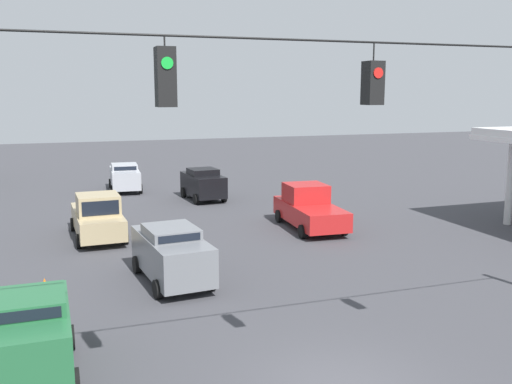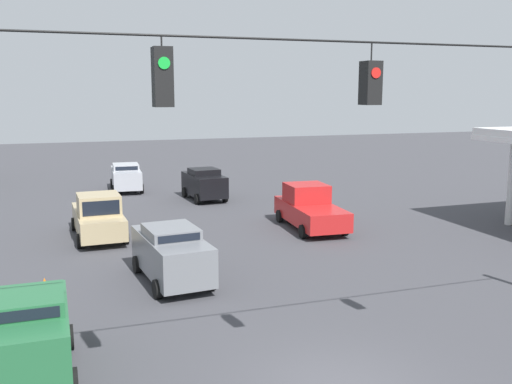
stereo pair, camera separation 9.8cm
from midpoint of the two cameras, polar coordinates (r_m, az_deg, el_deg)
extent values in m
cylinder|color=black|center=(11.38, 11.76, 14.45)|extent=(20.40, 0.04, 0.04)
cube|color=black|center=(11.34, 11.62, 10.62)|extent=(0.32, 0.36, 0.83)
cylinder|color=black|center=(11.37, 11.73, 13.58)|extent=(0.03, 0.03, 0.35)
cylinder|color=red|center=(11.18, 12.16, 11.57)|extent=(0.20, 0.02, 0.20)
cube|color=black|center=(9.92, -9.05, 11.28)|extent=(0.32, 0.36, 1.00)
cylinder|color=black|center=(9.95, -9.15, 14.67)|extent=(0.03, 0.03, 0.18)
cylinder|color=green|center=(9.74, -8.89, 12.63)|extent=(0.20, 0.02, 0.20)
cube|color=red|center=(28.12, 5.60, -2.12)|extent=(2.41, 5.42, 0.90)
cube|color=red|center=(28.53, 5.17, -0.09)|extent=(2.04, 2.03, 0.90)
cube|color=black|center=(29.42, 4.50, 0.22)|extent=(1.67, 0.12, 0.63)
cylinder|color=black|center=(30.16, 6.25, -2.18)|extent=(0.26, 0.65, 0.64)
cylinder|color=black|center=(29.45, 2.47, -2.42)|extent=(0.26, 0.65, 0.64)
cylinder|color=black|center=(27.07, 8.97, -3.64)|extent=(0.26, 0.65, 0.64)
cylinder|color=black|center=(26.28, 4.81, -3.96)|extent=(0.26, 0.65, 0.64)
cube|color=#A8AAB2|center=(39.82, -12.79, 1.42)|extent=(2.06, 4.64, 1.15)
cube|color=#A8AAB2|center=(39.72, -12.83, 2.50)|extent=(1.78, 2.09, 0.36)
cube|color=black|center=(38.72, -12.74, 2.31)|extent=(1.45, 0.10, 0.25)
cylinder|color=black|center=(38.41, -13.97, 0.20)|extent=(0.25, 0.65, 0.64)
cylinder|color=black|center=(38.51, -11.27, 0.32)|extent=(0.25, 0.65, 0.64)
cylinder|color=black|center=(41.32, -14.14, 0.86)|extent=(0.25, 0.65, 0.64)
cylinder|color=black|center=(41.42, -11.63, 0.98)|extent=(0.25, 0.65, 0.64)
cube|color=slate|center=(20.41, -8.31, -6.21)|extent=(2.23, 4.69, 1.31)
cube|color=slate|center=(20.19, -8.37, -3.93)|extent=(1.85, 2.14, 0.36)
cube|color=black|center=(19.25, -7.54, -4.60)|extent=(1.46, 0.15, 0.25)
cylinder|color=black|center=(19.02, -9.68, -9.54)|extent=(0.28, 0.66, 0.64)
cylinder|color=black|center=(19.52, -4.44, -8.90)|extent=(0.28, 0.66, 0.64)
cylinder|color=black|center=(21.75, -11.69, -7.10)|extent=(0.28, 0.66, 0.64)
cylinder|color=black|center=(22.20, -7.06, -6.62)|extent=(0.28, 0.66, 0.64)
cube|color=#236038|center=(14.68, -21.51, -13.30)|extent=(1.79, 3.87, 1.35)
cube|color=#236038|center=(14.37, -21.73, -10.17)|extent=(1.63, 1.71, 0.36)
cube|color=black|center=(13.57, -21.84, -11.37)|extent=(1.41, 0.03, 0.25)
cylinder|color=black|center=(13.81, -17.64, -17.68)|extent=(0.23, 0.64, 0.64)
cylinder|color=black|center=(16.08, -18.02, -13.62)|extent=(0.23, 0.64, 0.64)
cube|color=black|center=(35.64, -5.13, 0.75)|extent=(2.09, 4.07, 1.28)
cube|color=black|center=(35.52, -5.15, 2.05)|extent=(1.78, 1.86, 0.36)
cube|color=black|center=(36.34, -5.59, 2.23)|extent=(1.43, 0.13, 0.25)
cylinder|color=black|center=(37.22, -4.44, 0.16)|extent=(0.27, 0.66, 0.64)
cylinder|color=black|center=(36.68, -7.07, -0.03)|extent=(0.27, 0.66, 0.64)
cylinder|color=black|center=(34.85, -3.04, -0.49)|extent=(0.27, 0.66, 0.64)
cylinder|color=black|center=(34.27, -5.84, -0.71)|extent=(0.27, 0.66, 0.64)
cube|color=tan|center=(27.32, -15.41, -2.79)|extent=(2.15, 5.34, 0.90)
cube|color=tan|center=(26.52, -15.35, -1.17)|extent=(1.87, 1.96, 0.90)
cube|color=black|center=(25.58, -15.12, -1.56)|extent=(1.57, 0.08, 0.63)
cylinder|color=black|center=(25.68, -17.13, -4.71)|extent=(0.24, 0.65, 0.64)
cylinder|color=black|center=(25.88, -12.79, -4.40)|extent=(0.24, 0.65, 0.64)
cylinder|color=black|center=(29.01, -17.65, -3.08)|extent=(0.24, 0.65, 0.64)
cylinder|color=black|center=(29.19, -13.81, -2.82)|extent=(0.24, 0.65, 0.64)
cone|color=orange|center=(15.94, -20.57, -14.04)|extent=(0.42, 0.42, 0.61)
cone|color=orange|center=(17.84, -20.87, -11.45)|extent=(0.42, 0.42, 0.61)
cone|color=orange|center=(20.24, -20.23, -8.86)|extent=(0.42, 0.42, 0.61)
cylinder|color=silver|center=(31.32, 24.27, 1.05)|extent=(0.36, 0.36, 4.52)
camera|label=1|loc=(0.05, -89.87, 0.02)|focal=40.00mm
camera|label=2|loc=(0.05, 90.13, -0.02)|focal=40.00mm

